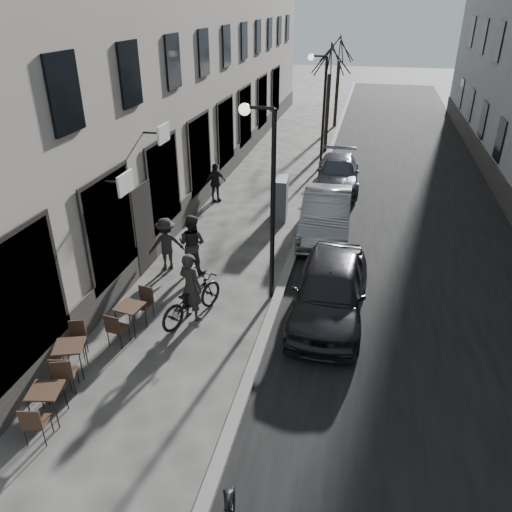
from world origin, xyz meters
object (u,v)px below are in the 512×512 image
at_px(bistro_set_a, 48,401).
at_px(pedestrian_mid, 166,244).
at_px(bicycle, 192,299).
at_px(car_far, 338,173).
at_px(tree_far, 340,47).
at_px(tree_near, 331,58).
at_px(pedestrian_near, 192,244).
at_px(pedestrian_far, 215,183).
at_px(car_near, 330,290).
at_px(streetlamp_far, 321,100).
at_px(bistro_set_c, 131,316).
at_px(car_mid, 326,214).
at_px(bistro_set_b, 71,356).
at_px(utility_cabinet, 279,198).
at_px(streetlamp_near, 266,185).

bearing_deg(bistro_set_a, pedestrian_mid, 78.61).
xyz_separation_m(bicycle, car_far, (2.75, 10.77, 0.08)).
bearing_deg(tree_far, tree_near, -90.00).
bearing_deg(car_far, bicycle, -107.47).
xyz_separation_m(pedestrian_near, pedestrian_far, (-1.06, 5.71, -0.12)).
height_order(bicycle, car_near, car_near).
height_order(pedestrian_mid, pedestrian_far, pedestrian_mid).
relative_size(streetlamp_far, car_near, 1.16).
relative_size(bistro_set_c, bicycle, 0.71).
relative_size(tree_far, car_near, 1.29).
distance_m(tree_near, pedestrian_near, 14.81).
relative_size(bistro_set_c, car_mid, 0.33).
bearing_deg(pedestrian_near, bistro_set_b, 88.45).
bearing_deg(bistro_set_c, car_near, 29.57).
relative_size(utility_cabinet, pedestrian_far, 0.99).
height_order(pedestrian_mid, car_mid, pedestrian_mid).
bearing_deg(pedestrian_near, bistro_set_a, 93.38).
distance_m(bistro_set_b, pedestrian_far, 10.63).
distance_m(bicycle, car_far, 11.12).
height_order(tree_far, car_far, tree_far).
xyz_separation_m(tree_far, utility_cabinet, (-0.70, -15.56, -3.90)).
distance_m(tree_near, bistro_set_b, 19.79).
xyz_separation_m(tree_far, bicycle, (-1.65, -22.44, -4.11)).
height_order(pedestrian_near, car_near, pedestrian_near).
height_order(streetlamp_far, bistro_set_b, streetlamp_far).
bearing_deg(pedestrian_far, pedestrian_mid, -130.94).
distance_m(utility_cabinet, bicycle, 6.95).
height_order(car_mid, car_far, car_mid).
height_order(bistro_set_b, pedestrian_near, pedestrian_near).
bearing_deg(bistro_set_c, car_mid, 67.92).
height_order(streetlamp_near, tree_far, tree_far).
height_order(streetlamp_near, pedestrian_mid, streetlamp_near).
xyz_separation_m(bicycle, pedestrian_far, (-1.85, 8.04, 0.21)).
bearing_deg(pedestrian_far, utility_cabinet, -66.04).
bearing_deg(car_mid, bistro_set_b, -120.58).
bearing_deg(streetlamp_near, car_mid, 75.06).
height_order(pedestrian_mid, car_near, pedestrian_mid).
distance_m(utility_cabinet, car_far, 4.29).
bearing_deg(tree_far, pedestrian_far, -103.66).
distance_m(bicycle, car_mid, 6.45).
height_order(tree_near, utility_cabinet, tree_near).
distance_m(streetlamp_near, pedestrian_far, 7.81).
bearing_deg(tree_far, bistro_set_b, -97.86).
distance_m(tree_far, bistro_set_c, 23.88).
relative_size(pedestrian_near, pedestrian_mid, 1.11).
distance_m(bicycle, car_near, 3.46).
bearing_deg(bistro_set_b, car_near, 14.05).
bearing_deg(car_far, pedestrian_mid, -120.35).
bearing_deg(pedestrian_mid, car_far, -147.23).
relative_size(bistro_set_a, pedestrian_mid, 0.92).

